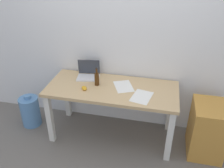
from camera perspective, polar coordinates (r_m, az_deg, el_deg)
ground_plane at (r=3.39m, az=0.00°, el=-11.83°), size 8.00×8.00×0.00m
back_wall at (r=3.09m, az=1.72°, el=11.80°), size 5.20×0.08×2.60m
desk at (r=3.01m, az=0.00°, el=-2.62°), size 1.62×0.70×0.75m
laptop_left at (r=3.19m, az=-5.65°, el=2.47°), size 0.32×0.26×0.22m
beer_bottle at (r=2.97m, az=-3.66°, el=1.32°), size 0.06×0.06×0.24m
computer_mouse at (r=2.92m, az=-6.67°, el=-0.97°), size 0.10×0.12×0.03m
paper_sheet_front_right at (r=2.79m, az=7.10°, el=-3.02°), size 0.27×0.33×0.00m
paper_sheet_near_back at (r=2.97m, az=2.78°, el=-0.56°), size 0.31×0.36×0.00m
water_cooler_jug at (r=3.63m, az=-18.97°, el=-6.15°), size 0.27×0.27×0.49m
filing_cabinet at (r=3.15m, az=21.81°, el=-10.07°), size 0.40×0.48×0.68m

